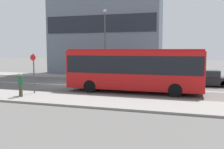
{
  "coord_description": "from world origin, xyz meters",
  "views": [
    {
      "loc": [
        11.11,
        -20.66,
        3.29
      ],
      "look_at": [
        5.26,
        -1.71,
        1.29
      ],
      "focal_mm": 40.0,
      "sensor_mm": 36.0,
      "label": 1
    }
  ],
  "objects_px": {
    "bus_stop_sign": "(34,70)",
    "street_lamp": "(105,37)",
    "city_bus": "(134,68)",
    "pedestrian_near_stop": "(20,83)",
    "parked_car_0": "(206,79)"
  },
  "relations": [
    {
      "from": "pedestrian_near_stop",
      "to": "bus_stop_sign",
      "type": "height_order",
      "value": "bus_stop_sign"
    },
    {
      "from": "bus_stop_sign",
      "to": "street_lamp",
      "type": "bearing_deg",
      "value": 80.69
    },
    {
      "from": "parked_car_0",
      "to": "street_lamp",
      "type": "height_order",
      "value": "street_lamp"
    },
    {
      "from": "bus_stop_sign",
      "to": "street_lamp",
      "type": "xyz_separation_m",
      "value": [
        1.77,
        10.8,
        2.88
      ]
    },
    {
      "from": "parked_car_0",
      "to": "street_lamp",
      "type": "bearing_deg",
      "value": 167.11
    },
    {
      "from": "pedestrian_near_stop",
      "to": "street_lamp",
      "type": "xyz_separation_m",
      "value": [
        1.84,
        12.23,
        3.64
      ]
    },
    {
      "from": "city_bus",
      "to": "street_lamp",
      "type": "height_order",
      "value": "street_lamp"
    },
    {
      "from": "pedestrian_near_stop",
      "to": "parked_car_0",
      "type": "bearing_deg",
      "value": -114.13
    },
    {
      "from": "city_bus",
      "to": "pedestrian_near_stop",
      "type": "height_order",
      "value": "city_bus"
    },
    {
      "from": "bus_stop_sign",
      "to": "street_lamp",
      "type": "distance_m",
      "value": 11.31
    },
    {
      "from": "city_bus",
      "to": "pedestrian_near_stop",
      "type": "xyz_separation_m",
      "value": [
        -6.73,
        -4.63,
        -0.88
      ]
    },
    {
      "from": "parked_car_0",
      "to": "bus_stop_sign",
      "type": "distance_m",
      "value": 14.84
    },
    {
      "from": "pedestrian_near_stop",
      "to": "bus_stop_sign",
      "type": "distance_m",
      "value": 1.62
    },
    {
      "from": "parked_car_0",
      "to": "city_bus",
      "type": "bearing_deg",
      "value": -136.57
    },
    {
      "from": "bus_stop_sign",
      "to": "city_bus",
      "type": "bearing_deg",
      "value": 25.69
    }
  ]
}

